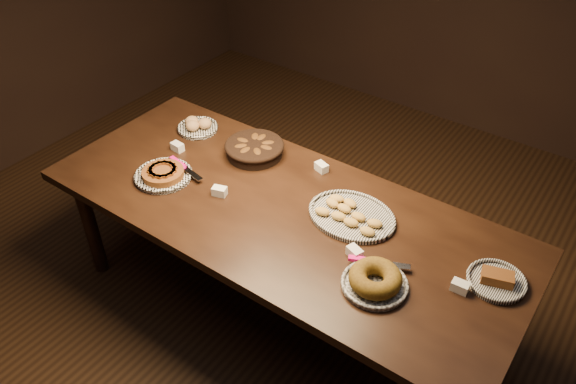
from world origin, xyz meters
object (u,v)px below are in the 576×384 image
Objects in this scene: buffet_table at (280,219)px; madeleine_platter at (351,215)px; apple_tart_plate at (163,174)px; bundt_cake_plate at (375,280)px.

madeleine_platter is (0.32, 0.13, 0.09)m from buffet_table.
buffet_table is 0.66m from apple_tart_plate.
apple_tart_plate reaches higher than madeleine_platter.
bundt_cake_plate is at bearing -16.37° from buffet_table.
apple_tart_plate is at bearing 177.74° from madeleine_platter.
buffet_table is at bearing -176.22° from madeleine_platter.
apple_tart_plate is (-0.63, -0.16, 0.10)m from buffet_table.
bundt_cake_plate reaches higher than apple_tart_plate.
buffet_table is 0.35m from madeleine_platter.
buffet_table is 5.64× the size of madeleine_platter.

